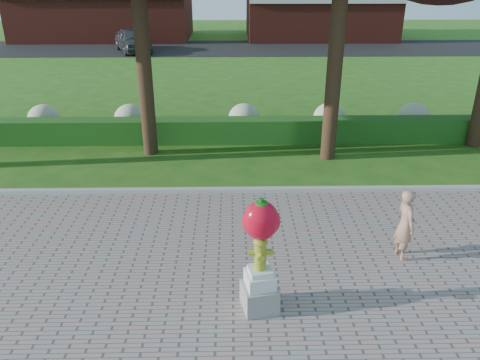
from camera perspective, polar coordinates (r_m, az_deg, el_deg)
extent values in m
plane|color=#245A16|center=(9.50, -4.29, -9.55)|extent=(100.00, 100.00, 0.00)
cube|color=#ADADA5|center=(12.08, -3.59, -1.34)|extent=(40.00, 0.18, 0.15)
cube|color=#1A4C15|center=(15.68, -3.06, 6.03)|extent=(24.00, 0.70, 0.80)
ellipsoid|color=#A4AD84|center=(17.83, -22.77, 6.92)|extent=(1.10, 1.10, 0.99)
ellipsoid|color=#A4AD84|center=(16.96, -13.23, 7.35)|extent=(1.10, 1.10, 0.99)
ellipsoid|color=#A4AD84|center=(16.59, 0.52, 7.63)|extent=(1.10, 1.10, 0.99)
ellipsoid|color=#A4AD84|center=(16.93, 10.81, 7.55)|extent=(1.10, 1.10, 0.99)
ellipsoid|color=#A4AD84|center=(17.79, 20.39, 7.26)|extent=(1.10, 1.10, 0.99)
cube|color=black|center=(36.28, -2.01, 15.79)|extent=(50.00, 8.00, 0.02)
cylinder|color=black|center=(14.30, -11.74, 14.88)|extent=(0.44, 0.44, 6.16)
cylinder|color=black|center=(13.81, 11.77, 16.92)|extent=(0.44, 0.44, 7.28)
cube|color=gray|center=(8.09, 2.39, -14.01)|extent=(0.66, 0.66, 0.45)
cube|color=silver|center=(7.88, 2.43, -12.00)|extent=(0.53, 0.53, 0.25)
cube|color=silver|center=(7.78, 2.46, -10.98)|extent=(0.43, 0.43, 0.09)
cylinder|color=olive|center=(7.61, 2.50, -9.16)|extent=(0.20, 0.20, 0.50)
ellipsoid|color=olive|center=(7.48, 2.53, -7.54)|extent=(0.23, 0.23, 0.16)
cylinder|color=olive|center=(7.58, 1.40, -8.83)|extent=(0.11, 0.10, 0.10)
cylinder|color=olive|center=(7.59, 3.60, -8.80)|extent=(0.11, 0.10, 0.10)
cylinder|color=olive|center=(7.47, 2.57, -9.38)|extent=(0.11, 0.11, 0.11)
cylinder|color=olive|center=(7.44, 2.54, -7.07)|extent=(0.07, 0.07, 0.04)
ellipsoid|color=red|center=(7.28, 2.59, -4.95)|extent=(0.56, 0.50, 0.65)
ellipsoid|color=red|center=(7.28, 1.31, -5.09)|extent=(0.28, 0.28, 0.42)
ellipsoid|color=red|center=(7.30, 3.86, -5.06)|extent=(0.28, 0.28, 0.42)
cylinder|color=#175B14|center=(7.13, 2.63, -2.68)|extent=(0.09, 0.09, 0.11)
ellipsoid|color=#175B14|center=(7.14, 2.63, -2.87)|extent=(0.22, 0.22, 0.07)
imported|color=tan|center=(9.65, 19.50, -5.12)|extent=(0.42, 0.57, 1.46)
imported|color=#3B3D42|center=(35.21, -12.97, 16.31)|extent=(3.60, 5.12, 1.62)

